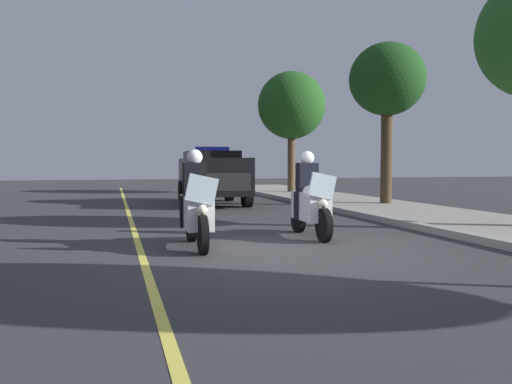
{
  "coord_description": "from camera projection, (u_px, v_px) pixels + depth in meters",
  "views": [
    {
      "loc": [
        8.62,
        -2.75,
        1.48
      ],
      "look_at": [
        -1.75,
        0.0,
        0.9
      ],
      "focal_mm": 37.89,
      "sensor_mm": 36.0,
      "label": 1
    }
  ],
  "objects": [
    {
      "name": "police_motorcycle_lead_left",
      "position": [
        196.0,
        208.0,
        9.42
      ],
      "size": [
        2.14,
        0.56,
        1.72
      ],
      "color": "black",
      "rests_on": "ground"
    },
    {
      "name": "police_motorcycle_lead_right",
      "position": [
        310.0,
        202.0,
        10.76
      ],
      "size": [
        2.14,
        0.56,
        1.72
      ],
      "color": "black",
      "rests_on": "ground"
    },
    {
      "name": "lane_stripe_center",
      "position": [
        142.0,
        257.0,
        8.51
      ],
      "size": [
        48.0,
        0.12,
        0.01
      ],
      "primitive_type": "cube",
      "color": "#E0D14C",
      "rests_on": "ground"
    },
    {
      "name": "curb_strip",
      "position": [
        475.0,
        238.0,
        10.06
      ],
      "size": [
        48.0,
        0.24,
        0.15
      ],
      "primitive_type": "cube",
      "color": "#9E9B93",
      "rests_on": "ground"
    },
    {
      "name": "ground_plane",
      "position": [
        283.0,
        251.0,
        9.1
      ],
      "size": [
        80.0,
        80.0,
        0.0
      ],
      "primitive_type": "plane",
      "color": "#333335"
    },
    {
      "name": "tree_far_back",
      "position": [
        387.0,
        81.0,
        18.3
      ],
      "size": [
        2.58,
        2.58,
        5.45
      ],
      "color": "#42301E",
      "rests_on": "sidewalk_strip"
    },
    {
      "name": "tree_behind_suv",
      "position": [
        292.0,
        106.0,
        25.63
      ],
      "size": [
        3.21,
        3.21,
        5.71
      ],
      "color": "#4C3823",
      "rests_on": "sidewalk_strip"
    },
    {
      "name": "police_suv",
      "position": [
        213.0,
        174.0,
        19.23
      ],
      "size": [
        4.93,
        2.14,
        2.05
      ],
      "color": "black",
      "rests_on": "ground"
    }
  ]
}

